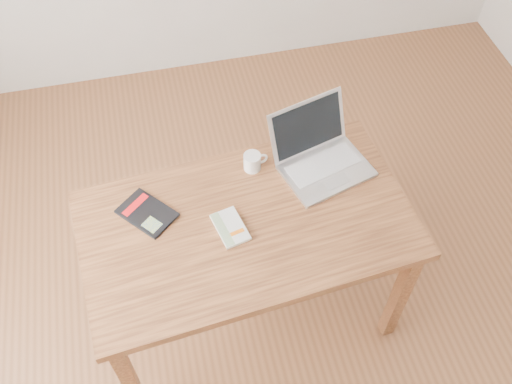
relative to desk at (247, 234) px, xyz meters
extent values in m
plane|color=brown|center=(0.16, -0.13, -0.66)|extent=(4.00, 4.00, 0.00)
cube|color=brown|center=(0.00, 0.00, 0.07)|extent=(1.35, 0.85, 0.04)
cube|color=brown|center=(-0.56, -0.37, -0.31)|extent=(0.06, 0.06, 0.71)
cube|color=brown|center=(0.62, -0.26, -0.31)|extent=(0.06, 0.06, 0.71)
cube|color=brown|center=(-0.62, 0.26, -0.31)|extent=(0.06, 0.06, 0.71)
cube|color=brown|center=(0.56, 0.37, -0.31)|extent=(0.06, 0.06, 0.71)
cube|color=silver|center=(-0.07, -0.01, 0.10)|extent=(0.14, 0.19, 0.01)
cube|color=silver|center=(-0.07, -0.01, 0.10)|extent=(0.14, 0.19, 0.01)
cube|color=gray|center=(-0.10, -0.02, 0.10)|extent=(0.07, 0.17, 0.00)
cube|color=#D4660E|center=(-0.05, -0.05, 0.10)|extent=(0.06, 0.03, 0.00)
cube|color=black|center=(-0.37, 0.13, 0.10)|extent=(0.25, 0.26, 0.01)
cube|color=#B40C0F|center=(-0.41, 0.17, 0.10)|extent=(0.11, 0.10, 0.00)
cube|color=#7A915A|center=(-0.36, 0.06, 0.10)|extent=(0.08, 0.09, 0.00)
cube|color=silver|center=(0.38, 0.17, 0.10)|extent=(0.40, 0.33, 0.02)
cube|color=silver|center=(0.37, 0.20, 0.11)|extent=(0.32, 0.21, 0.00)
cube|color=#BCBCC1|center=(0.40, 0.10, 0.11)|extent=(0.12, 0.08, 0.00)
cube|color=silver|center=(0.33, 0.33, 0.22)|extent=(0.36, 0.18, 0.22)
cube|color=black|center=(0.33, 0.32, 0.22)|extent=(0.32, 0.16, 0.19)
cylinder|color=white|center=(0.08, 0.26, 0.13)|extent=(0.07, 0.07, 0.08)
cylinder|color=black|center=(0.08, 0.26, 0.16)|extent=(0.06, 0.06, 0.01)
torus|color=white|center=(0.12, 0.27, 0.13)|extent=(0.05, 0.02, 0.05)
camera|label=1|loc=(-0.25, -1.23, 1.92)|focal=40.00mm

